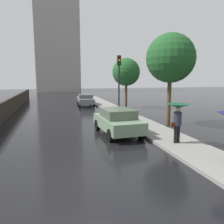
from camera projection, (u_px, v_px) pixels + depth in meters
ground at (80, 183)px, 6.91m from camera, size 120.00×120.00×0.00m
sidewalk_strip at (219, 164)px, 8.19m from camera, size 2.20×60.00×0.14m
car_green_near_kerb at (118, 121)px, 12.73m from camera, size 2.09×4.12×1.46m
car_grey_mid_road at (85, 99)px, 26.08m from camera, size 1.96×4.62×1.30m
pedestrian_with_umbrella_far at (178, 112)px, 10.46m from camera, size 1.13×1.13×1.86m
traffic_light at (119, 75)px, 17.47m from camera, size 0.26×0.39×4.76m
street_tree_near at (126, 72)px, 23.47m from camera, size 2.90×2.90×5.24m
street_tree_mid at (171, 58)px, 14.75m from camera, size 3.24×3.24×6.10m
distant_tower at (59, 28)px, 52.53m from camera, size 10.74×10.78×29.48m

